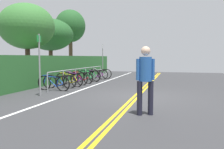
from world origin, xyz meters
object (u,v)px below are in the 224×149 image
bicycle_1 (60,82)px  tree_extra (70,27)px  bicycle_6 (90,75)px  bicycle_0 (54,83)px  bike_rack (81,72)px  tree_mid (27,27)px  bicycle_3 (74,78)px  bicycle_8 (100,74)px  pedestrian (145,75)px  bicycle_4 (81,78)px  bicycle_5 (86,76)px  sign_post_near (39,59)px  bicycle_7 (96,75)px  sign_post_far (103,58)px  bicycle_2 (69,80)px  tree_far_right (50,35)px

bicycle_1 → tree_extra: (9.17, 3.80, 3.93)m
bicycle_1 → bicycle_6: bicycle_6 is taller
bicycle_0 → bicycle_1: size_ratio=1.04×
bike_rack → tree_mid: bearing=113.1°
bicycle_3 → bicycle_8: bearing=-2.8°
pedestrian → bicycle_4: bearing=35.4°
bicycle_5 → sign_post_near: sign_post_near is taller
sign_post_near → tree_extra: bearing=20.1°
bicycle_0 → bicycle_5: 3.71m
bicycle_1 → bicycle_4: same height
bicycle_7 → sign_post_near: size_ratio=0.67×
bicycle_4 → tree_extra: tree_extra is taller
bicycle_1 → sign_post_far: 6.47m
bicycle_3 → sign_post_far: (4.89, -0.05, 1.12)m
bicycle_6 → bicycle_8: (1.50, -0.22, -0.00)m
bicycle_8 → pedestrian: 10.33m
bicycle_2 → bike_rack: bearing=-0.4°
bicycle_5 → sign_post_far: 3.59m
bicycle_2 → bicycle_6: bicycle_2 is taller
tree_mid → bicycle_8: bearing=-33.8°
pedestrian → sign_post_far: sign_post_far is taller
bicycle_2 → tree_mid: (0.38, 2.67, 2.83)m
bicycle_1 → bicycle_5: (2.96, -0.20, 0.03)m
bicycle_5 → sign_post_far: sign_post_far is taller
bicycle_3 → tree_far_right: size_ratio=0.39×
bicycle_2 → bicycle_5: bicycle_5 is taller
bicycle_4 → tree_mid: bearing=114.2°
sign_post_near → bicycle_6: bearing=2.9°
bicycle_8 → pedestrian: size_ratio=0.94×
bicycle_0 → bicycle_2: 1.48m
bicycle_0 → bicycle_5: bearing=-1.7°
bicycle_4 → bike_rack: bearing=-167.9°
sign_post_near → bicycle_8: bearing=0.7°
bicycle_4 → tree_extra: size_ratio=0.29×
sign_post_far → tree_far_right: (-0.79, 3.88, 1.71)m
bike_rack → bicycle_4: size_ratio=4.37×
bike_rack → bicycle_4: bike_rack is taller
bicycle_7 → bicycle_4: bearing=177.3°
bicycle_3 → pedestrian: size_ratio=0.94×
bicycle_3 → tree_mid: (-0.37, 2.64, 2.83)m
bicycle_5 → bicycle_7: (1.60, -0.03, -0.02)m
bike_rack → bicycle_0: bike_rack is taller
bicycle_0 → tree_extra: tree_extra is taller
bicycle_5 → tree_mid: size_ratio=0.37×
sign_post_near → tree_far_right: bearing=27.7°
bicycle_0 → sign_post_near: bearing=-169.5°
bicycle_5 → bicycle_6: bicycle_5 is taller
bicycle_4 → tree_extra: (6.86, 3.93, 3.93)m
bicycle_0 → bicycle_1: bearing=7.3°
bicycle_0 → tree_far_right: size_ratio=0.39×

